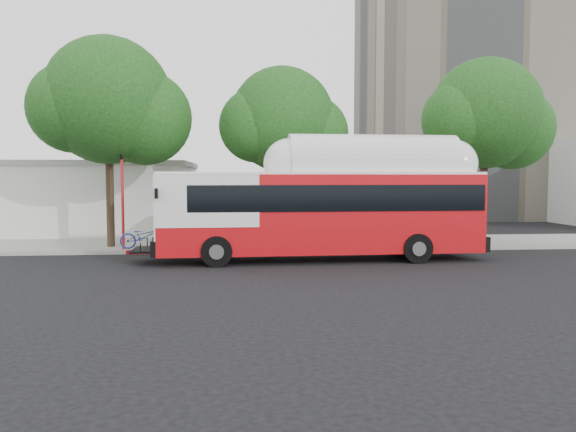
% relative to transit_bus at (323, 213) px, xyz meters
% --- Properties ---
extents(ground, '(120.00, 120.00, 0.00)m').
position_rel_transit_bus_xyz_m(ground, '(-0.27, -1.38, -1.90)').
color(ground, black).
rests_on(ground, ground).
extents(sidewalk, '(60.00, 5.00, 0.15)m').
position_rel_transit_bus_xyz_m(sidewalk, '(-0.27, 5.12, -1.83)').
color(sidewalk, gray).
rests_on(sidewalk, ground).
extents(curb_strip, '(60.00, 0.30, 0.15)m').
position_rel_transit_bus_xyz_m(curb_strip, '(-0.27, 2.52, -1.83)').
color(curb_strip, gray).
rests_on(curb_strip, ground).
extents(red_curb_segment, '(10.00, 0.32, 0.16)m').
position_rel_transit_bus_xyz_m(red_curb_segment, '(-3.27, 2.52, -1.82)').
color(red_curb_segment, maroon).
rests_on(red_curb_segment, ground).
extents(street_tree_left, '(6.67, 5.80, 9.74)m').
position_rel_transit_bus_xyz_m(street_tree_left, '(-8.80, 4.17, 4.70)').
color(street_tree_left, '#2D2116').
rests_on(street_tree_left, ground).
extents(street_tree_mid, '(5.75, 5.00, 8.62)m').
position_rel_transit_bus_xyz_m(street_tree_mid, '(-0.86, 4.67, 4.00)').
color(street_tree_mid, '#2D2116').
rests_on(street_tree_mid, ground).
extents(street_tree_right, '(6.21, 5.40, 9.18)m').
position_rel_transit_bus_xyz_m(street_tree_right, '(9.17, 4.47, 4.35)').
color(street_tree_right, '#2D2116').
rests_on(street_tree_right, ground).
extents(apartment_tower, '(18.00, 18.00, 37.00)m').
position_rel_transit_bus_xyz_m(apartment_tower, '(17.73, 26.62, 15.71)').
color(apartment_tower, gray).
rests_on(apartment_tower, ground).
extents(low_commercial_bldg, '(16.20, 10.20, 4.25)m').
position_rel_transit_bus_xyz_m(low_commercial_bldg, '(-14.27, 12.62, 0.25)').
color(low_commercial_bldg, silver).
rests_on(low_commercial_bldg, ground).
extents(transit_bus, '(13.85, 3.24, 4.08)m').
position_rel_transit_bus_xyz_m(transit_bus, '(0.00, 0.00, 0.00)').
color(transit_bus, red).
rests_on(transit_bus, ground).
extents(signal_pole, '(0.12, 0.42, 4.39)m').
position_rel_transit_bus_xyz_m(signal_pole, '(-8.49, 3.03, 0.35)').
color(signal_pole, red).
rests_on(signal_pole, ground).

